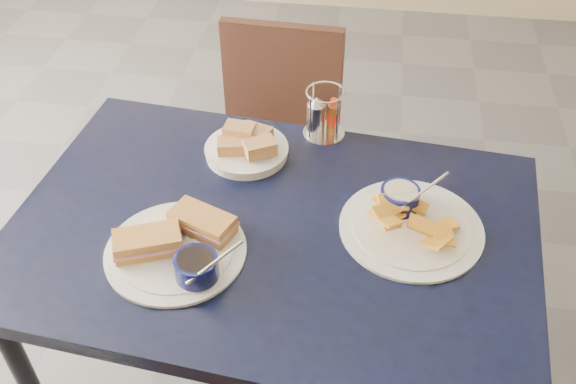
# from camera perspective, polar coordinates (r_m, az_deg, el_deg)

# --- Properties ---
(ground) EXTENTS (6.00, 6.00, 0.00)m
(ground) POSITION_cam_1_polar(r_m,az_deg,el_deg) (2.13, -0.80, -14.10)
(ground) COLOR #505055
(ground) RESTS_ON ground
(dining_table) EXTENTS (1.24, 0.89, 0.75)m
(dining_table) POSITION_cam_1_polar(r_m,az_deg,el_deg) (1.49, -1.37, -4.90)
(dining_table) COLOR black
(dining_table) RESTS_ON ground
(chair_far) EXTENTS (0.41, 0.39, 0.83)m
(chair_far) POSITION_cam_1_polar(r_m,az_deg,el_deg) (2.15, -1.08, 5.07)
(chair_far) COLOR black
(chair_far) RESTS_ON ground
(sandwich_plate) EXTENTS (0.32, 0.30, 0.12)m
(sandwich_plate) POSITION_cam_1_polar(r_m,az_deg,el_deg) (1.38, -9.64, -4.70)
(sandwich_plate) COLOR white
(sandwich_plate) RESTS_ON dining_table
(plantain_plate) EXTENTS (0.32, 0.32, 0.12)m
(plantain_plate) POSITION_cam_1_polar(r_m,az_deg,el_deg) (1.45, 10.61, -2.35)
(plantain_plate) COLOR white
(plantain_plate) RESTS_ON dining_table
(bread_basket) EXTENTS (0.21, 0.21, 0.07)m
(bread_basket) POSITION_cam_1_polar(r_m,az_deg,el_deg) (1.62, -3.68, 4.02)
(bread_basket) COLOR white
(bread_basket) RESTS_ON dining_table
(condiment_caddy) EXTENTS (0.11, 0.11, 0.14)m
(condiment_caddy) POSITION_cam_1_polar(r_m,az_deg,el_deg) (1.67, 3.10, 6.74)
(condiment_caddy) COLOR silver
(condiment_caddy) RESTS_ON dining_table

